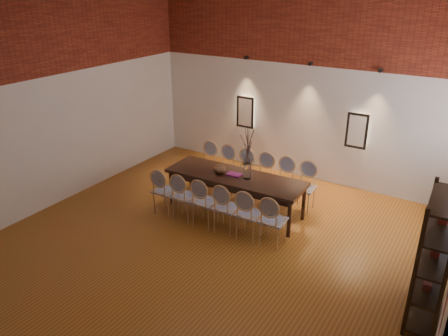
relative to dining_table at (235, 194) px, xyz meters
The scene contains 28 objects.
floor 1.35m from the dining_table, 77.04° to the right, with size 7.00×7.00×0.02m, color #995A1E.
wall_back 2.82m from the dining_table, 82.76° to the left, with size 7.00×0.10×4.00m, color silver.
wall_left 3.85m from the dining_table, 158.83° to the right, with size 0.10×7.00×4.00m, color silver.
brick_band_back 3.64m from the dining_table, 82.54° to the left, with size 7.00×0.02×1.50m, color maroon.
brick_band_left 4.48m from the dining_table, 158.41° to the right, with size 0.02×7.00×1.50m, color maroon.
niche_left 2.58m from the dining_table, 114.77° to the left, with size 0.36×0.06×0.66m, color #FFEAC6.
niche_right 2.86m from the dining_table, 53.98° to the left, with size 0.36×0.06×0.66m, color #FFEAC6.
spot_fixture_left 3.23m from the dining_table, 115.07° to the left, with size 0.08×0.08×0.10m, color black.
spot_fixture_mid 3.10m from the dining_table, 77.19° to the left, with size 0.08×0.08×0.10m, color black.
spot_fixture_right 3.60m from the dining_table, 48.77° to the left, with size 0.08×0.08×0.10m, color black.
dining_table is the anchor object (origin of this frame).
chair_near_a 1.32m from the dining_table, 145.74° to the right, with size 0.44×0.44×0.94m, color tan, non-canonical shape.
chair_near_b 0.98m from the dining_table, 131.52° to the right, with size 0.44×0.44×0.94m, color tan, non-canonical shape.
chair_near_c 0.75m from the dining_table, 105.69° to the right, with size 0.44×0.44×0.94m, color tan, non-canonical shape.
chair_near_d 0.75m from the dining_table, 70.90° to the right, with size 0.44×0.44×0.94m, color tan, non-canonical shape.
chair_near_e 0.98m from the dining_table, 45.07° to the right, with size 0.44×0.44×0.94m, color tan, non-canonical shape.
chair_near_f 1.32m from the dining_table, 30.85° to the right, with size 0.44×0.44×0.94m, color tan, non-canonical shape.
chair_far_a 1.32m from the dining_table, 149.15° to the left, with size 0.44×0.44×0.94m, color tan, non-canonical shape.
chair_far_b 0.98m from the dining_table, 134.93° to the left, with size 0.44×0.44×0.94m, color tan, non-canonical shape.
chair_far_c 0.75m from the dining_table, 109.10° to the left, with size 0.44×0.44×0.94m, color tan, non-canonical shape.
chair_far_d 0.75m from the dining_table, 74.31° to the left, with size 0.44×0.44×0.94m, color tan, non-canonical shape.
chair_far_e 0.98m from the dining_table, 48.48° to the left, with size 0.44×0.44×0.94m, color tan, non-canonical shape.
chair_far_f 1.32m from the dining_table, 34.26° to the left, with size 0.44×0.44×0.94m, color tan, non-canonical shape.
vase 0.58m from the dining_table, ahead, with size 0.14×0.14×0.30m, color silver.
dried_branches 1.01m from the dining_table, ahead, with size 0.50×0.50×0.70m, color #453026, non-canonical shape.
bowl 0.56m from the dining_table, 168.96° to the right, with size 0.24×0.24×0.18m, color brown.
book 0.39m from the dining_table, behind, with size 0.26×0.18×0.03m, color #98287B.
shelving_rack 3.80m from the dining_table, 18.23° to the right, with size 0.38×1.00×1.80m, color black, non-canonical shape.
Camera 1 is at (3.46, -5.18, 4.09)m, focal length 35.00 mm.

